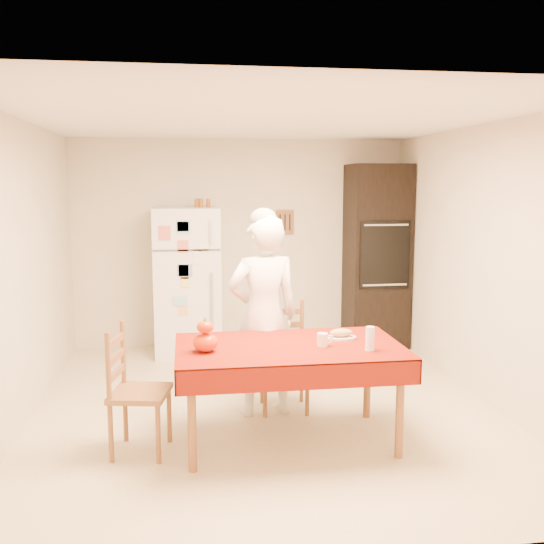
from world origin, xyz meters
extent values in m
plane|color=#CAB992|center=(0.00, 0.00, 0.00)|extent=(4.50, 4.50, 0.00)
cube|color=beige|center=(0.00, 2.25, 1.25)|extent=(4.00, 0.02, 2.50)
cube|color=beige|center=(0.00, -2.25, 1.25)|extent=(4.00, 0.02, 2.50)
cube|color=beige|center=(-2.00, 0.00, 1.25)|extent=(0.02, 4.50, 2.50)
cube|color=beige|center=(2.00, 0.00, 1.25)|extent=(0.02, 4.50, 2.50)
cube|color=white|center=(0.00, 0.00, 2.50)|extent=(4.00, 4.50, 0.02)
cube|color=brown|center=(0.55, 2.23, 1.50)|extent=(0.22, 0.02, 0.30)
cube|color=white|center=(-0.65, 1.88, 0.85)|extent=(0.75, 0.70, 1.70)
cube|color=silver|center=(-0.39, 1.51, 1.45)|extent=(0.03, 0.03, 0.25)
cube|color=silver|center=(-0.39, 1.51, 0.70)|extent=(0.03, 0.03, 0.60)
cube|color=black|center=(1.63, 1.93, 1.10)|extent=(0.70, 0.60, 2.20)
cube|color=black|center=(1.63, 1.62, 1.15)|extent=(0.59, 0.02, 0.80)
cylinder|color=brown|center=(-0.65, -1.13, 0.35)|extent=(0.06, 0.06, 0.71)
cylinder|color=brown|center=(-0.65, -0.35, 0.35)|extent=(0.06, 0.06, 0.71)
cylinder|color=brown|center=(0.83, -1.13, 0.35)|extent=(0.06, 0.06, 0.71)
cylinder|color=brown|center=(0.83, -0.35, 0.35)|extent=(0.06, 0.06, 0.71)
cube|color=brown|center=(0.09, -0.74, 0.73)|extent=(1.60, 0.90, 0.04)
cube|color=#630F05|center=(0.09, -0.74, 0.76)|extent=(1.70, 1.00, 0.01)
cylinder|color=brown|center=(-0.02, -0.23, 0.21)|extent=(0.04, 0.04, 0.43)
cylinder|color=brown|center=(-0.01, 0.11, 0.21)|extent=(0.04, 0.04, 0.43)
cylinder|color=brown|center=(0.34, -0.24, 0.21)|extent=(0.04, 0.04, 0.43)
cylinder|color=brown|center=(0.35, 0.09, 0.21)|extent=(0.04, 0.04, 0.43)
cube|color=brown|center=(0.16, -0.07, 0.45)|extent=(0.44, 0.42, 0.04)
cube|color=brown|center=(0.17, 0.10, 0.70)|extent=(0.36, 0.05, 0.50)
cylinder|color=brown|center=(-0.89, -0.97, 0.21)|extent=(0.04, 0.04, 0.43)
cylinder|color=brown|center=(-1.22, -0.91, 0.21)|extent=(0.04, 0.04, 0.43)
cylinder|color=brown|center=(-0.82, -0.62, 0.21)|extent=(0.04, 0.04, 0.43)
cylinder|color=brown|center=(-1.15, -0.55, 0.21)|extent=(0.04, 0.04, 0.43)
cube|color=brown|center=(-1.02, -0.76, 0.45)|extent=(0.47, 0.49, 0.04)
cube|color=brown|center=(-1.19, -0.73, 0.70)|extent=(0.10, 0.36, 0.50)
imported|color=white|center=(-0.02, -0.12, 0.86)|extent=(0.68, 0.50, 1.71)
cylinder|color=white|center=(0.33, -0.80, 0.81)|extent=(0.08, 0.08, 0.10)
ellipsoid|color=#E54C05|center=(-0.54, -0.82, 0.83)|extent=(0.18, 0.18, 0.14)
ellipsoid|color=#CA3604|center=(-0.54, -0.82, 0.94)|extent=(0.12, 0.12, 0.09)
cylinder|color=white|center=(0.65, -0.96, 0.85)|extent=(0.07, 0.07, 0.18)
cylinder|color=silver|center=(0.53, -0.61, 0.77)|extent=(0.24, 0.24, 0.02)
ellipsoid|color=#98784B|center=(0.53, -0.61, 0.81)|extent=(0.18, 0.10, 0.06)
cylinder|color=#90501A|center=(-0.53, 1.93, 1.75)|extent=(0.05, 0.05, 0.10)
cylinder|color=#8F541A|center=(-0.48, 1.93, 1.75)|extent=(0.05, 0.05, 0.10)
cylinder|color=#994B1B|center=(-0.39, 1.93, 1.75)|extent=(0.05, 0.05, 0.10)
camera|label=1|loc=(-0.67, -5.11, 1.97)|focal=40.00mm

